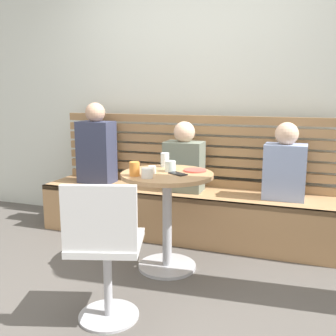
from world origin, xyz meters
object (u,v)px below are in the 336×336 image
cup_water_clear (165,160)px  person_adult (96,147)px  cup_espresso_small (152,170)px  cup_tumbler_orange (135,169)px  person_child_left (184,161)px  cup_ceramic_white (147,173)px  white_chair (104,248)px  plate_small (195,170)px  phone_on_table (178,174)px  booth_bench (184,214)px  cafe_table (167,202)px  person_child_middle (285,166)px  cup_glass_short (170,166)px

cup_water_clear → person_adult: bearing=151.6°
cup_espresso_small → cup_tumbler_orange: size_ratio=0.56×
person_child_left → cup_ceramic_white: (0.01, -0.88, 0.06)m
cup_tumbler_orange → white_chair: bearing=-81.1°
plate_small → phone_on_table: plate_small is taller
cup_ceramic_white → booth_bench: bearing=90.6°
booth_bench → cup_ceramic_white: bearing=-89.4°
booth_bench → phone_on_table: phone_on_table is taller
cafe_table → cup_espresso_small: bearing=-151.3°
booth_bench → person_child_middle: 1.00m
person_adult → person_child_left: bearing=-2.3°
cafe_table → cup_ceramic_white: cup_ceramic_white is taller
person_child_middle → cup_water_clear: person_child_middle is taller
cup_glass_short → cup_espresso_small: cup_glass_short is taller
booth_bench → cup_ceramic_white: (0.01, -0.88, 0.55)m
cup_tumbler_orange → person_adult: bearing=132.6°
cafe_table → cup_tumbler_orange: (-0.18, -0.17, 0.27)m
phone_on_table → cup_tumbler_orange: bearing=151.4°
cup_glass_short → plate_small: bearing=24.0°
person_adult → cup_ceramic_white: person_adult is taller
cup_ceramic_white → cup_water_clear: 0.44m
cup_espresso_small → person_child_middle: bearing=40.0°
person_child_left → cup_glass_short: (0.09, -0.62, 0.06)m
plate_small → person_child_left: bearing=115.1°
person_adult → person_child_middle: (1.78, -0.02, -0.07)m
cup_glass_short → cup_water_clear: (-0.11, 0.17, 0.02)m
cup_glass_short → cup_espresso_small: 0.15m
cup_glass_short → cup_espresso_small: size_ratio=1.43×
cafe_table → phone_on_table: phone_on_table is taller
cup_glass_short → phone_on_table: bearing=-42.6°
person_child_middle → cup_tumbler_orange: 1.30m
person_child_middle → cup_glass_short: bearing=-141.1°
cup_espresso_small → phone_on_table: (0.19, 0.03, -0.02)m
cafe_table → cup_tumbler_orange: cup_tumbler_orange is taller
cup_ceramic_white → phone_on_table: bearing=49.9°
booth_bench → cup_water_clear: size_ratio=24.55×
plate_small → person_adult: bearing=153.6°
person_child_left → cup_tumbler_orange: size_ratio=6.28×
cup_glass_short → phone_on_table: 0.12m
person_adult → person_child_middle: 1.78m
cup_glass_short → booth_bench: bearing=97.9°
booth_bench → person_child_left: 0.49m
cup_espresso_small → phone_on_table: 0.19m
booth_bench → person_child_left: bearing=99.5°
cafe_table → cup_tumbler_orange: bearing=-136.5°
booth_bench → cafe_table: size_ratio=3.65×
person_adult → cup_tumbler_orange: size_ratio=7.83×
cup_ceramic_white → cup_water_clear: cup_water_clear is taller
person_child_left → cup_espresso_small: 0.73m
person_child_left → plate_small: 0.60m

